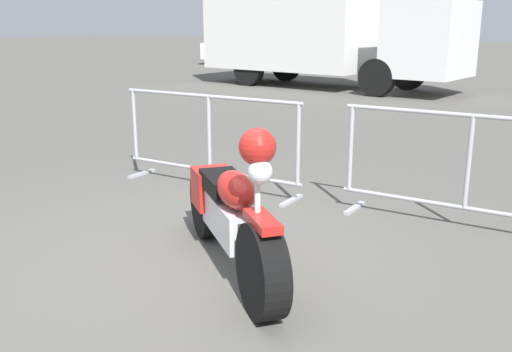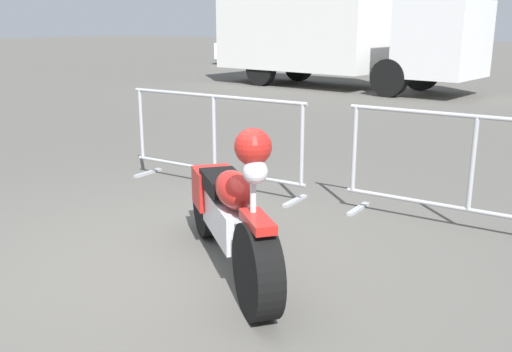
{
  "view_description": "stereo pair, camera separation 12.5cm",
  "coord_description": "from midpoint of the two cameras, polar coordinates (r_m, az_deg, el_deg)",
  "views": [
    {
      "loc": [
        2.57,
        -3.26,
        1.84
      ],
      "look_at": [
        0.42,
        0.59,
        0.65
      ],
      "focal_mm": 40.0,
      "sensor_mm": 36.0,
      "label": 1
    },
    {
      "loc": [
        2.68,
        -3.2,
        1.84
      ],
      "look_at": [
        0.42,
        0.59,
        0.65
      ],
      "focal_mm": 40.0,
      "sensor_mm": 36.0,
      "label": 2
    }
  ],
  "objects": [
    {
      "name": "pedestrian",
      "position": [
        19.5,
        1.26,
        12.39
      ],
      "size": [
        0.42,
        0.42,
        1.69
      ],
      "rotation": [
        0.0,
        0.0,
        2.87
      ],
      "color": "#262838",
      "rests_on": "ground"
    },
    {
      "name": "ground_plane",
      "position": [
        4.55,
        -7.61,
        -8.89
      ],
      "size": [
        120.0,
        120.0,
        0.0
      ],
      "primitive_type": "plane",
      "color": "#54514C"
    },
    {
      "name": "parked_car_white",
      "position": [
        27.72,
        -0.48,
        12.81
      ],
      "size": [
        2.4,
        4.5,
        1.45
      ],
      "rotation": [
        0.0,
        0.0,
        1.73
      ],
      "color": "white",
      "rests_on": "ground"
    },
    {
      "name": "box_truck",
      "position": [
        17.09,
        7.53,
        14.28
      ],
      "size": [
        7.96,
        3.43,
        2.98
      ],
      "rotation": [
        0.0,
        0.0,
        -0.16
      ],
      "color": "silver",
      "rests_on": "ground"
    },
    {
      "name": "crowd_barrier_far",
      "position": [
        5.45,
        21.38,
        0.4
      ],
      "size": [
        2.36,
        0.53,
        1.07
      ],
      "rotation": [
        0.0,
        0.0,
        -0.04
      ],
      "color": "#9EA0A5",
      "rests_on": "ground"
    },
    {
      "name": "parked_car_green",
      "position": [
        26.73,
        4.8,
        12.77
      ],
      "size": [
        2.53,
        4.75,
        1.53
      ],
      "rotation": [
        0.0,
        0.0,
        1.73
      ],
      "color": "#236B38",
      "rests_on": "ground"
    },
    {
      "name": "motorcycle",
      "position": [
        4.3,
        -1.91,
        -3.58
      ],
      "size": [
        1.7,
        1.59,
        1.22
      ],
      "rotation": [
        0.0,
        0.0,
        -0.75
      ],
      "color": "black",
      "rests_on": "ground"
    },
    {
      "name": "crowd_barrier_near",
      "position": [
        6.48,
        -3.65,
        3.64
      ],
      "size": [
        2.36,
        0.53,
        1.07
      ],
      "rotation": [
        0.0,
        0.0,
        -0.04
      ],
      "color": "#9EA0A5",
      "rests_on": "ground"
    },
    {
      "name": "parked_car_tan",
      "position": [
        25.47,
        9.98,
        12.46
      ],
      "size": [
        2.5,
        4.68,
        1.51
      ],
      "rotation": [
        0.0,
        0.0,
        1.73
      ],
      "color": "tan",
      "rests_on": "ground"
    },
    {
      "name": "parked_car_red",
      "position": [
        24.87,
        15.92,
        11.93
      ],
      "size": [
        2.31,
        4.33,
        1.4
      ],
      "rotation": [
        0.0,
        0.0,
        1.73
      ],
      "color": "#B21E19",
      "rests_on": "ground"
    }
  ]
}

